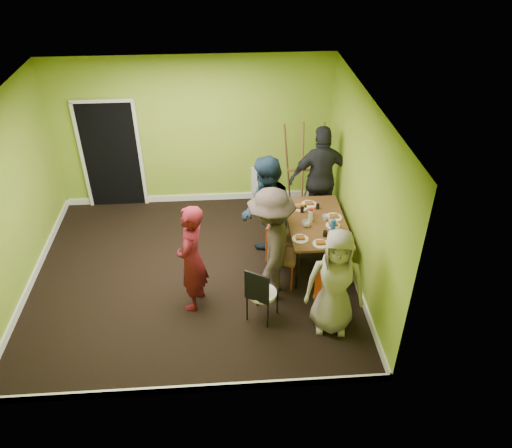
{
  "coord_description": "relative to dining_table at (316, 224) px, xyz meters",
  "views": [
    {
      "loc": [
        0.54,
        -6.13,
        5.11
      ],
      "look_at": [
        0.98,
        0.0,
        0.91
      ],
      "focal_mm": 35.0,
      "sensor_mm": 36.0,
      "label": 1
    }
  ],
  "objects": [
    {
      "name": "room_walls",
      "position": [
        -1.97,
        -0.2,
        0.29
      ],
      "size": [
        5.04,
        4.54,
        2.82
      ],
      "color": "#7FA82B",
      "rests_on": "ground"
    },
    {
      "name": "person_front_end",
      "position": [
        -0.02,
        -1.5,
        0.1
      ],
      "size": [
        0.85,
        0.63,
        1.59
      ],
      "primitive_type": "imported",
      "rotation": [
        0.0,
        0.0,
        -0.17
      ],
      "color": "gray",
      "rests_on": "ground"
    },
    {
      "name": "glass_back",
      "position": [
        0.07,
        0.36,
        0.1
      ],
      "size": [
        0.06,
        0.06,
        0.08
      ],
      "primitive_type": "cylinder",
      "color": "black",
      "rests_on": "dining_table"
    },
    {
      "name": "plate_far_front",
      "position": [
        -0.05,
        -0.6,
        0.06
      ],
      "size": [
        0.23,
        0.23,
        0.01
      ],
      "primitive_type": "cylinder",
      "color": "white",
      "rests_on": "dining_table"
    },
    {
      "name": "chair_left_far",
      "position": [
        -0.56,
        0.0,
        -0.12
      ],
      "size": [
        0.55,
        0.55,
        1.02
      ],
      "rotation": [
        0.0,
        0.0,
        -1.95
      ],
      "color": "#C23A12",
      "rests_on": "ground"
    },
    {
      "name": "plate_near_left",
      "position": [
        -0.21,
        0.39,
        0.06
      ],
      "size": [
        0.24,
        0.24,
        0.01
      ],
      "primitive_type": "cylinder",
      "color": "white",
      "rests_on": "dining_table"
    },
    {
      "name": "person_back_end",
      "position": [
        0.24,
        0.98,
        0.25
      ],
      "size": [
        1.14,
        0.54,
        1.9
      ],
      "primitive_type": "imported",
      "rotation": [
        0.0,
        0.0,
        3.21
      ],
      "color": "black",
      "rests_on": "ground"
    },
    {
      "name": "ground",
      "position": [
        -1.95,
        -0.24,
        -0.7
      ],
      "size": [
        5.0,
        5.0,
        0.0
      ],
      "primitive_type": "plane",
      "color": "black",
      "rests_on": "ground"
    },
    {
      "name": "chair_front_end",
      "position": [
        -0.06,
        -1.32,
        -0.19
      ],
      "size": [
        0.47,
        0.47,
        0.9
      ],
      "rotation": [
        0.0,
        0.0,
        -0.33
      ],
      "color": "#C23A12",
      "rests_on": "ground"
    },
    {
      "name": "dining_table",
      "position": [
        0.0,
        0.0,
        0.0
      ],
      "size": [
        0.9,
        1.5,
        0.75
      ],
      "color": "black",
      "rests_on": "ground"
    },
    {
      "name": "plate_wall_front",
      "position": [
        0.23,
        -0.15,
        0.06
      ],
      "size": [
        0.22,
        0.22,
        0.01
      ],
      "primitive_type": "cylinder",
      "color": "white",
      "rests_on": "dining_table"
    },
    {
      "name": "plate_wall_back",
      "position": [
        0.29,
        0.08,
        0.06
      ],
      "size": [
        0.26,
        0.26,
        0.01
      ],
      "primitive_type": "cylinder",
      "color": "white",
      "rests_on": "dining_table"
    },
    {
      "name": "plate_near_right",
      "position": [
        -0.33,
        -0.46,
        0.06
      ],
      "size": [
        0.24,
        0.24,
        0.01
      ],
      "primitive_type": "cylinder",
      "color": "white",
      "rests_on": "dining_table"
    },
    {
      "name": "person_standing",
      "position": [
        -1.9,
        -0.91,
        0.14
      ],
      "size": [
        0.55,
        0.69,
        1.66
      ],
      "primitive_type": "imported",
      "rotation": [
        0.0,
        0.0,
        -1.86
      ],
      "color": "#560E16",
      "rests_on": "ground"
    },
    {
      "name": "glass_mid",
      "position": [
        -0.19,
        0.27,
        0.1
      ],
      "size": [
        0.06,
        0.06,
        0.09
      ],
      "primitive_type": "cylinder",
      "color": "black",
      "rests_on": "dining_table"
    },
    {
      "name": "chair_back_end",
      "position": [
        0.22,
        0.89,
        -0.02
      ],
      "size": [
        0.51,
        0.56,
        0.96
      ],
      "rotation": [
        0.0,
        0.0,
        2.82
      ],
      "color": "#C23A12",
      "rests_on": "ground"
    },
    {
      "name": "chair_bentwood",
      "position": [
        -0.98,
        -1.31,
        -0.19
      ],
      "size": [
        0.48,
        0.49,
        0.91
      ],
      "rotation": [
        0.0,
        0.0,
        -0.53
      ],
      "color": "black",
      "rests_on": "ground"
    },
    {
      "name": "orange_bottle",
      "position": [
        -0.05,
        0.19,
        0.09
      ],
      "size": [
        0.03,
        0.03,
        0.08
      ],
      "primitive_type": "cylinder",
      "color": "#C23A12",
      "rests_on": "dining_table"
    },
    {
      "name": "glass_front",
      "position": [
        0.05,
        -0.41,
        0.1
      ],
      "size": [
        0.06,
        0.06,
        0.09
      ],
      "primitive_type": "cylinder",
      "color": "black",
      "rests_on": "dining_table"
    },
    {
      "name": "blue_bottle",
      "position": [
        0.2,
        -0.26,
        0.15
      ],
      "size": [
        0.07,
        0.07,
        0.18
      ],
      "primitive_type": "cylinder",
      "color": "blue",
      "rests_on": "dining_table"
    },
    {
      "name": "person_left_far",
      "position": [
        -0.8,
        -0.06,
        0.24
      ],
      "size": [
        0.82,
        0.99,
        1.88
      ],
      "primitive_type": "imported",
      "rotation": [
        0.0,
        0.0,
        -1.45
      ],
      "color": "black",
      "rests_on": "ground"
    },
    {
      "name": "cup_a",
      "position": [
        -0.19,
        -0.13,
        0.1
      ],
      "size": [
        0.12,
        0.12,
        0.1
      ],
      "primitive_type": "imported",
      "color": "white",
      "rests_on": "dining_table"
    },
    {
      "name": "easel",
      "position": [
        -0.04,
        1.48,
        0.2
      ],
      "size": [
        0.73,
        0.68,
        1.81
      ],
      "color": "brown",
      "rests_on": "ground"
    },
    {
      "name": "plate_far_back",
      "position": [
        -0.04,
        0.49,
        0.06
      ],
      "size": [
        0.25,
        0.25,
        0.01
      ],
      "primitive_type": "cylinder",
      "color": "white",
      "rests_on": "dining_table"
    },
    {
      "name": "cup_b",
      "position": [
        0.14,
        0.02,
        0.1
      ],
      "size": [
        0.09,
        0.09,
        0.09
      ],
      "primitive_type": "imported",
      "color": "white",
      "rests_on": "dining_table"
    },
    {
      "name": "thermos",
      "position": [
        -0.1,
        -0.0,
        0.16
      ],
      "size": [
        0.07,
        0.07,
        0.21
      ],
      "primitive_type": "cylinder",
      "color": "white",
      "rests_on": "dining_table"
    },
    {
      "name": "person_left_near",
      "position": [
        -0.8,
        -0.78,
        0.2
      ],
      "size": [
        0.92,
        1.28,
        1.79
      ],
      "primitive_type": "imported",
      "rotation": [
        0.0,
        0.0,
        -1.81
      ],
      "color": "#322721",
      "rests_on": "ground"
    },
    {
      "name": "chair_left_near",
      "position": [
        -0.65,
        -0.47,
        -0.1
      ],
      "size": [
        0.58,
        0.58,
        1.07
      ],
      "rotation": [
        0.0,
        0.0,
        -1.97
      ],
      "color": "#C23A12",
      "rests_on": "ground"
    }
  ]
}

